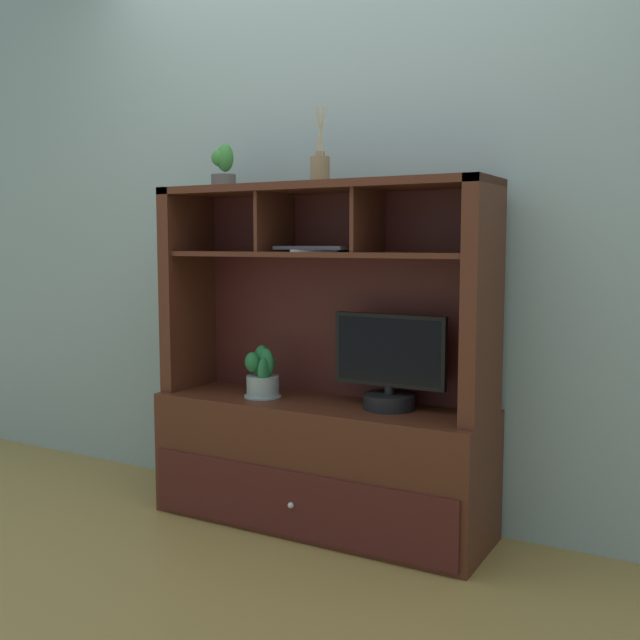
{
  "coord_description": "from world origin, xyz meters",
  "views": [
    {
      "loc": [
        1.45,
        -2.57,
        1.15
      ],
      "look_at": [
        0.0,
        0.0,
        0.84
      ],
      "focal_mm": 41.73,
      "sensor_mm": 36.0,
      "label": 1
    }
  ],
  "objects_px": {
    "media_console": "(321,423)",
    "magazine_stack_left": "(321,249)",
    "potted_orchid": "(262,374)",
    "potted_succulent": "(223,168)",
    "diffuser_bottle": "(320,169)",
    "tv_monitor": "(389,369)"
  },
  "relations": [
    {
      "from": "media_console",
      "to": "magazine_stack_left",
      "type": "bearing_deg",
      "value": -55.63
    },
    {
      "from": "media_console",
      "to": "potted_succulent",
      "type": "relative_size",
      "value": 7.77
    },
    {
      "from": "diffuser_bottle",
      "to": "potted_orchid",
      "type": "bearing_deg",
      "value": -170.14
    },
    {
      "from": "media_console",
      "to": "tv_monitor",
      "type": "xyz_separation_m",
      "value": [
        0.3,
        0.01,
        0.25
      ]
    },
    {
      "from": "diffuser_bottle",
      "to": "tv_monitor",
      "type": "bearing_deg",
      "value": 1.71
    },
    {
      "from": "diffuser_bottle",
      "to": "potted_succulent",
      "type": "bearing_deg",
      "value": -176.68
    },
    {
      "from": "media_console",
      "to": "potted_succulent",
      "type": "bearing_deg",
      "value": -176.25
    },
    {
      "from": "potted_orchid",
      "to": "diffuser_bottle",
      "type": "bearing_deg",
      "value": 9.86
    },
    {
      "from": "tv_monitor",
      "to": "potted_orchid",
      "type": "distance_m",
      "value": 0.56
    },
    {
      "from": "potted_orchid",
      "to": "magazine_stack_left",
      "type": "height_order",
      "value": "magazine_stack_left"
    },
    {
      "from": "tv_monitor",
      "to": "diffuser_bottle",
      "type": "distance_m",
      "value": 0.83
    },
    {
      "from": "media_console",
      "to": "potted_orchid",
      "type": "bearing_deg",
      "value": -169.38
    },
    {
      "from": "tv_monitor",
      "to": "potted_orchid",
      "type": "height_order",
      "value": "tv_monitor"
    },
    {
      "from": "magazine_stack_left",
      "to": "potted_succulent",
      "type": "xyz_separation_m",
      "value": [
        -0.46,
        -0.01,
        0.33
      ]
    },
    {
      "from": "tv_monitor",
      "to": "diffuser_bottle",
      "type": "height_order",
      "value": "diffuser_bottle"
    },
    {
      "from": "potted_orchid",
      "to": "magazine_stack_left",
      "type": "distance_m",
      "value": 0.58
    },
    {
      "from": "potted_succulent",
      "to": "potted_orchid",
      "type": "bearing_deg",
      "value": -5.08
    },
    {
      "from": "potted_orchid",
      "to": "potted_succulent",
      "type": "relative_size",
      "value": 1.2
    },
    {
      "from": "magazine_stack_left",
      "to": "diffuser_bottle",
      "type": "relative_size",
      "value": 1.18
    },
    {
      "from": "media_console",
      "to": "diffuser_bottle",
      "type": "height_order",
      "value": "diffuser_bottle"
    },
    {
      "from": "diffuser_bottle",
      "to": "potted_succulent",
      "type": "xyz_separation_m",
      "value": [
        -0.45,
        -0.03,
        0.02
      ]
    },
    {
      "from": "tv_monitor",
      "to": "diffuser_bottle",
      "type": "bearing_deg",
      "value": -178.29
    }
  ]
}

